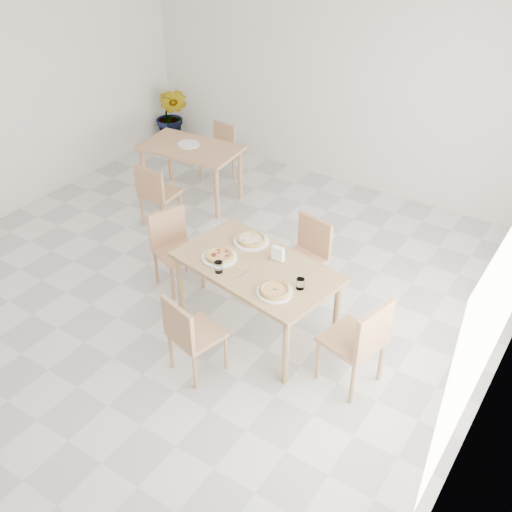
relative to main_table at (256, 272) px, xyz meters
The scene contains 21 objects.
main_table is the anchor object (origin of this frame).
chair_south 0.86m from the main_table, 99.38° to the right, with size 0.49×0.49×0.82m.
chair_north 0.80m from the main_table, 82.24° to the left, with size 0.50×0.50×0.85m.
chair_west 1.16m from the main_table, behind, with size 0.54×0.54×0.84m.
chair_east 1.16m from the main_table, ahead, with size 0.54×0.54×0.91m.
plate_margherita 0.45m from the main_table, 35.26° to the right, with size 0.32×0.32×0.02m, color white.
plate_mushroom 0.40m from the main_table, 130.55° to the left, with size 0.34×0.34×0.02m, color white.
plate_pepperoni 0.37m from the main_table, 163.82° to the right, with size 0.34×0.34×0.02m, color white.
pizza_margherita 0.46m from the main_table, 35.26° to the right, with size 0.35×0.35×0.03m.
pizza_mushroom 0.41m from the main_table, 130.55° to the left, with size 0.30×0.30×0.03m.
pizza_pepperoni 0.38m from the main_table, 163.82° to the right, with size 0.28×0.28×0.03m.
tumbler_a 0.38m from the main_table, 128.95° to the right, with size 0.08×0.08×0.10m, color white.
tumbler_b 0.53m from the main_table, ahead, with size 0.07×0.07×0.10m, color white.
napkin_holder 0.26m from the main_table, 54.28° to the left, with size 0.13×0.07×0.14m.
fork_a 0.24m from the main_table, 71.51° to the left, with size 0.02×0.18×0.01m, color silver.
fork_b 0.22m from the main_table, 92.70° to the right, with size 0.01×0.17×0.01m, color silver.
second_table 2.75m from the main_table, 141.49° to the left, with size 1.33×0.84×0.75m.
chair_back_s 2.29m from the main_table, 155.70° to the left, with size 0.43×0.43×0.81m.
chair_back_n 3.29m from the main_table, 132.50° to the left, with size 0.43×0.43×0.77m.
plate_empty 2.79m from the main_table, 141.71° to the left, with size 0.29×0.29×0.02m, color white.
potted_plant 4.58m from the main_table, 140.19° to the left, with size 0.51×0.41×0.93m, color #2C5D1C.
Camera 1 is at (3.34, -3.49, 3.92)m, focal length 42.00 mm.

